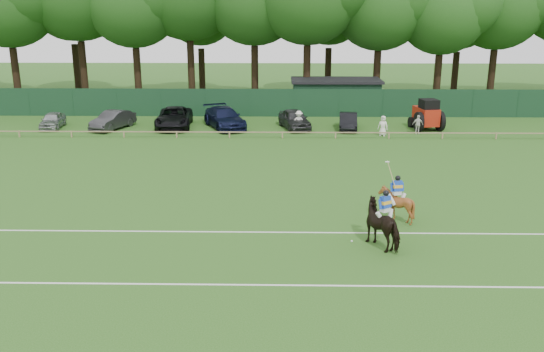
{
  "coord_description": "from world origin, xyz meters",
  "views": [
    {
      "loc": [
        1.02,
        -24.43,
        9.41
      ],
      "look_at": [
        0.5,
        3.0,
        1.4
      ],
      "focal_mm": 38.0,
      "sensor_mm": 36.0,
      "label": 1
    }
  ],
  "objects_px": {
    "horse_dark": "(384,224)",
    "sedan_navy": "(224,118)",
    "horse_chestnut": "(396,204)",
    "sedan_silver": "(53,120)",
    "spectator_left": "(299,121)",
    "hatch_grey": "(294,119)",
    "spectator_right": "(383,126)",
    "spectator_mid": "(418,125)",
    "tractor": "(427,115)",
    "estate_black": "(348,121)",
    "suv_black": "(174,118)",
    "polo_ball": "(352,241)",
    "utility_shed": "(336,95)",
    "sedan_grey": "(113,120)"
  },
  "relations": [
    {
      "from": "sedan_navy",
      "to": "spectator_left",
      "type": "bearing_deg",
      "value": -36.82
    },
    {
      "from": "estate_black",
      "to": "spectator_mid",
      "type": "distance_m",
      "value": 5.47
    },
    {
      "from": "horse_dark",
      "to": "spectator_mid",
      "type": "height_order",
      "value": "horse_dark"
    },
    {
      "from": "suv_black",
      "to": "estate_black",
      "type": "bearing_deg",
      "value": -6.9
    },
    {
      "from": "suv_black",
      "to": "polo_ball",
      "type": "distance_m",
      "value": 26.73
    },
    {
      "from": "suv_black",
      "to": "polo_ball",
      "type": "relative_size",
      "value": 65.07
    },
    {
      "from": "sedan_navy",
      "to": "estate_black",
      "type": "xyz_separation_m",
      "value": [
        10.03,
        -0.47,
        -0.17
      ]
    },
    {
      "from": "horse_chestnut",
      "to": "estate_black",
      "type": "height_order",
      "value": "horse_chestnut"
    },
    {
      "from": "sedan_silver",
      "to": "hatch_grey",
      "type": "bearing_deg",
      "value": -6.25
    },
    {
      "from": "sedan_silver",
      "to": "tractor",
      "type": "distance_m",
      "value": 30.32
    },
    {
      "from": "sedan_navy",
      "to": "polo_ball",
      "type": "bearing_deg",
      "value": -95.58
    },
    {
      "from": "hatch_grey",
      "to": "spectator_right",
      "type": "relative_size",
      "value": 2.95
    },
    {
      "from": "sedan_navy",
      "to": "spectator_mid",
      "type": "relative_size",
      "value": 3.84
    },
    {
      "from": "sedan_silver",
      "to": "spectator_left",
      "type": "bearing_deg",
      "value": -9.79
    },
    {
      "from": "spectator_mid",
      "to": "spectator_right",
      "type": "bearing_deg",
      "value": -173.18
    },
    {
      "from": "horse_chestnut",
      "to": "spectator_left",
      "type": "height_order",
      "value": "spectator_left"
    },
    {
      "from": "horse_dark",
      "to": "horse_chestnut",
      "type": "height_order",
      "value": "horse_dark"
    },
    {
      "from": "horse_chestnut",
      "to": "polo_ball",
      "type": "bearing_deg",
      "value": 37.88
    },
    {
      "from": "spectator_right",
      "to": "tractor",
      "type": "distance_m",
      "value": 4.54
    },
    {
      "from": "spectator_mid",
      "to": "tractor",
      "type": "relative_size",
      "value": 0.45
    },
    {
      "from": "suv_black",
      "to": "spectator_left",
      "type": "relative_size",
      "value": 3.5
    },
    {
      "from": "horse_dark",
      "to": "sedan_grey",
      "type": "xyz_separation_m",
      "value": [
        -17.91,
        23.6,
        -0.21
      ]
    },
    {
      "from": "utility_shed",
      "to": "suv_black",
      "type": "bearing_deg",
      "value": -149.83
    },
    {
      "from": "sedan_silver",
      "to": "estate_black",
      "type": "bearing_deg",
      "value": -6.98
    },
    {
      "from": "spectator_mid",
      "to": "estate_black",
      "type": "bearing_deg",
      "value": 154.72
    },
    {
      "from": "sedan_navy",
      "to": "polo_ball",
      "type": "relative_size",
      "value": 63.29
    },
    {
      "from": "spectator_left",
      "to": "spectator_mid",
      "type": "relative_size",
      "value": 1.13
    },
    {
      "from": "hatch_grey",
      "to": "sedan_navy",
      "type": "bearing_deg",
      "value": 162.61
    },
    {
      "from": "horse_chestnut",
      "to": "spectator_right",
      "type": "bearing_deg",
      "value": -108.09
    },
    {
      "from": "horse_dark",
      "to": "spectator_right",
      "type": "distance_m",
      "value": 21.7
    },
    {
      "from": "sedan_navy",
      "to": "tractor",
      "type": "height_order",
      "value": "tractor"
    },
    {
      "from": "horse_chestnut",
      "to": "utility_shed",
      "type": "distance_m",
      "value": 29.46
    },
    {
      "from": "horse_dark",
      "to": "sedan_navy",
      "type": "bearing_deg",
      "value": -103.83
    },
    {
      "from": "spectator_mid",
      "to": "horse_chestnut",
      "type": "bearing_deg",
      "value": -113.19
    },
    {
      "from": "estate_black",
      "to": "polo_ball",
      "type": "xyz_separation_m",
      "value": [
        -2.35,
        -23.42,
        -0.62
      ]
    },
    {
      "from": "suv_black",
      "to": "hatch_grey",
      "type": "bearing_deg",
      "value": -6.32
    },
    {
      "from": "spectator_left",
      "to": "estate_black",
      "type": "bearing_deg",
      "value": -0.97
    },
    {
      "from": "suv_black",
      "to": "sedan_navy",
      "type": "distance_m",
      "value": 4.14
    },
    {
      "from": "suv_black",
      "to": "sedan_grey",
      "type": "bearing_deg",
      "value": -176.17
    },
    {
      "from": "horse_chestnut",
      "to": "sedan_silver",
      "type": "height_order",
      "value": "horse_chestnut"
    },
    {
      "from": "spectator_right",
      "to": "polo_ball",
      "type": "height_order",
      "value": "spectator_right"
    },
    {
      "from": "horse_dark",
      "to": "spectator_left",
      "type": "height_order",
      "value": "horse_dark"
    },
    {
      "from": "sedan_navy",
      "to": "spectator_left",
      "type": "height_order",
      "value": "spectator_left"
    },
    {
      "from": "utility_shed",
      "to": "spectator_left",
      "type": "bearing_deg",
      "value": -111.16
    },
    {
      "from": "sedan_silver",
      "to": "hatch_grey",
      "type": "relative_size",
      "value": 0.83
    },
    {
      "from": "horse_chestnut",
      "to": "spectator_left",
      "type": "distance_m",
      "value": 20.25
    },
    {
      "from": "sedan_silver",
      "to": "polo_ball",
      "type": "relative_size",
      "value": 42.13
    },
    {
      "from": "sedan_silver",
      "to": "sedan_navy",
      "type": "bearing_deg",
      "value": -5.21
    },
    {
      "from": "estate_black",
      "to": "spectator_left",
      "type": "distance_m",
      "value": 4.12
    },
    {
      "from": "sedan_grey",
      "to": "spectator_left",
      "type": "height_order",
      "value": "spectator_left"
    }
  ]
}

